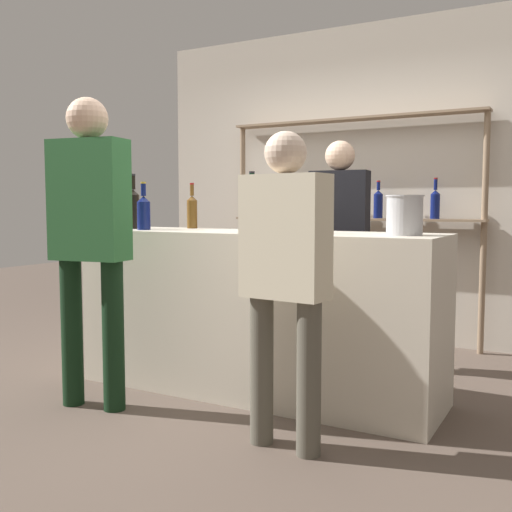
{
  "coord_description": "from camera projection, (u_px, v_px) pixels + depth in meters",
  "views": [
    {
      "loc": [
        1.83,
        -3.31,
        1.2
      ],
      "look_at": [
        0.0,
        0.0,
        0.88
      ],
      "focal_mm": 42.0,
      "sensor_mm": 36.0,
      "label": 1
    }
  ],
  "objects": [
    {
      "name": "ground_plane",
      "position": [
        256.0,
        392.0,
        3.87
      ],
      "size": [
        16.0,
        16.0,
        0.0
      ],
      "primitive_type": "plane",
      "color": "brown"
    },
    {
      "name": "bar_counter",
      "position": [
        256.0,
        313.0,
        3.83
      ],
      "size": [
        2.34,
        0.67,
        1.04
      ],
      "primitive_type": "cube",
      "color": "beige",
      "rests_on": "ground_plane"
    },
    {
      "name": "back_wall",
      "position": [
        359.0,
        184.0,
        5.44
      ],
      "size": [
        3.94,
        0.12,
        2.8
      ],
      "primitive_type": "cube",
      "color": "beige",
      "rests_on": "ground_plane"
    },
    {
      "name": "back_shelf",
      "position": [
        353.0,
        194.0,
        5.29
      ],
      "size": [
        2.28,
        0.18,
        1.96
      ],
      "color": "#897056",
      "rests_on": "ground_plane"
    },
    {
      "name": "counter_bottle_0",
      "position": [
        133.0,
        208.0,
        4.21
      ],
      "size": [
        0.08,
        0.08,
        0.38
      ],
      "color": "black",
      "rests_on": "bar_counter"
    },
    {
      "name": "counter_bottle_1",
      "position": [
        280.0,
        213.0,
        3.54
      ],
      "size": [
        0.07,
        0.07,
        0.33
      ],
      "color": "black",
      "rests_on": "bar_counter"
    },
    {
      "name": "counter_bottle_2",
      "position": [
        144.0,
        212.0,
        4.03
      ],
      "size": [
        0.09,
        0.09,
        0.32
      ],
      "color": "#0F1956",
      "rests_on": "bar_counter"
    },
    {
      "name": "counter_bottle_3",
      "position": [
        192.0,
        211.0,
        4.29
      ],
      "size": [
        0.07,
        0.07,
        0.32
      ],
      "color": "brown",
      "rests_on": "bar_counter"
    },
    {
      "name": "counter_bottle_4",
      "position": [
        252.0,
        209.0,
        3.66
      ],
      "size": [
        0.09,
        0.09,
        0.37
      ],
      "color": "black",
      "rests_on": "bar_counter"
    },
    {
      "name": "ice_bucket",
      "position": [
        405.0,
        215.0,
        3.3
      ],
      "size": [
        0.21,
        0.21,
        0.22
      ],
      "color": "#B2B2B7",
      "rests_on": "bar_counter"
    },
    {
      "name": "customer_left",
      "position": [
        90.0,
        226.0,
        3.49
      ],
      "size": [
        0.48,
        0.27,
        1.82
      ],
      "rotation": [
        0.0,
        0.0,
        1.72
      ],
      "color": "black",
      "rests_on": "ground_plane"
    },
    {
      "name": "customer_right",
      "position": [
        285.0,
        266.0,
        2.89
      ],
      "size": [
        0.44,
        0.23,
        1.56
      ],
      "rotation": [
        0.0,
        0.0,
        1.48
      ],
      "color": "#575347",
      "rests_on": "ground_plane"
    },
    {
      "name": "server_behind_counter",
      "position": [
        339.0,
        234.0,
        4.44
      ],
      "size": [
        0.44,
        0.23,
        1.68
      ],
      "rotation": [
        0.0,
        0.0,
        -1.46
      ],
      "color": "black",
      "rests_on": "ground_plane"
    }
  ]
}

